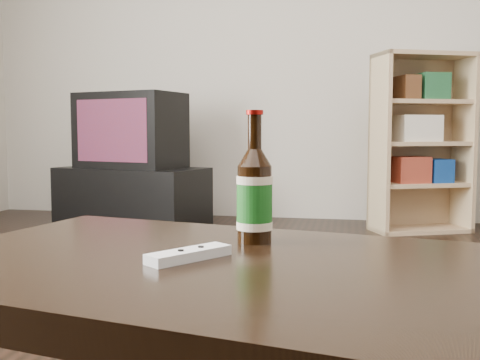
% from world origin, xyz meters
% --- Properties ---
extents(wall_back, '(5.00, 0.02, 2.70)m').
position_xyz_m(wall_back, '(0.00, 3.01, 1.35)').
color(wall_back, beige).
rests_on(wall_back, ground).
extents(tv_stand, '(1.11, 0.75, 0.41)m').
position_xyz_m(tv_stand, '(-1.16, 2.45, 0.20)').
color(tv_stand, black).
rests_on(tv_stand, floor).
extents(tv, '(0.78, 0.59, 0.52)m').
position_xyz_m(tv, '(-1.16, 2.45, 0.67)').
color(tv, black).
rests_on(tv, tv_stand).
extents(bookshelf, '(0.69, 0.50, 1.16)m').
position_xyz_m(bookshelf, '(0.78, 2.61, 0.61)').
color(bookshelf, '#9E7454').
rests_on(bookshelf, floor).
extents(coffee_table, '(1.27, 0.89, 0.44)m').
position_xyz_m(coffee_table, '(0.15, -0.32, 0.38)').
color(coffee_table, black).
rests_on(coffee_table, floor).
extents(beer_bottle, '(0.09, 0.09, 0.27)m').
position_xyz_m(beer_bottle, '(0.15, -0.14, 0.53)').
color(beer_bottle, black).
rests_on(beer_bottle, coffee_table).
extents(remote, '(0.13, 0.16, 0.02)m').
position_xyz_m(remote, '(0.07, -0.32, 0.45)').
color(remote, silver).
rests_on(remote, coffee_table).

